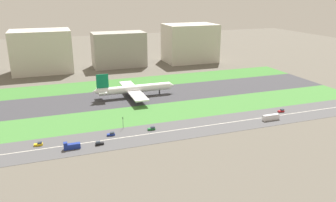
% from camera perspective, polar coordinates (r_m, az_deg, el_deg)
% --- Properties ---
extents(ground_plane, '(800.00, 800.00, 0.00)m').
position_cam_1_polar(ground_plane, '(268.70, -0.77, 1.27)').
color(ground_plane, '#5B564C').
extents(runway, '(280.00, 46.00, 0.10)m').
position_cam_1_polar(runway, '(268.68, -0.77, 1.28)').
color(runway, '#38383D').
rests_on(runway, ground_plane).
extents(grass_median_north, '(280.00, 36.00, 0.10)m').
position_cam_1_polar(grass_median_north, '(306.31, -3.27, 3.36)').
color(grass_median_north, '#3D7A33').
rests_on(grass_median_north, ground_plane).
extents(grass_median_south, '(280.00, 36.00, 0.10)m').
position_cam_1_polar(grass_median_south, '(232.20, 2.52, -1.48)').
color(grass_median_south, '#427F38').
rests_on(grass_median_south, ground_plane).
extents(highway, '(280.00, 28.00, 0.10)m').
position_cam_1_polar(highway, '(204.92, 5.89, -4.30)').
color(highway, '#4C4C4F').
rests_on(highway, ground_plane).
extents(highway_centerline, '(266.00, 0.50, 0.01)m').
position_cam_1_polar(highway_centerline, '(204.90, 5.89, -4.29)').
color(highway_centerline, silver).
rests_on(highway_centerline, highway).
extents(airliner, '(65.00, 56.00, 19.70)m').
position_cam_1_polar(airliner, '(260.32, -5.93, 2.04)').
color(airliner, white).
rests_on(airliner, runway).
extents(bus_0, '(11.60, 2.50, 3.50)m').
position_cam_1_polar(bus_0, '(222.89, 17.10, -2.67)').
color(bus_0, silver).
rests_on(bus_0, highway).
extents(truck_0, '(8.40, 2.50, 4.00)m').
position_cam_1_polar(truck_0, '(182.13, -16.10, -7.37)').
color(truck_0, navy).
rests_on(truck_0, highway).
extents(car_4, '(4.40, 1.80, 2.00)m').
position_cam_1_polar(car_4, '(239.89, 18.73, -1.59)').
color(car_4, '#B2191E').
rests_on(car_4, highway).
extents(car_0, '(4.40, 1.80, 2.00)m').
position_cam_1_polar(car_0, '(191.73, -21.15, -6.85)').
color(car_0, yellow).
rests_on(car_0, highway).
extents(car_2, '(4.40, 1.80, 2.00)m').
position_cam_1_polar(car_2, '(193.57, -9.64, -5.58)').
color(car_2, navy).
rests_on(car_2, highway).
extents(car_1, '(4.40, 1.80, 2.00)m').
position_cam_1_polar(car_1, '(183.46, -11.63, -7.08)').
color(car_1, black).
rests_on(car_1, highway).
extents(car_3, '(4.40, 1.80, 2.00)m').
position_cam_1_polar(car_3, '(198.55, -2.78, -4.70)').
color(car_3, '#19662D').
rests_on(car_3, highway).
extents(traffic_light, '(0.36, 0.50, 7.20)m').
position_cam_1_polar(traffic_light, '(200.99, -7.68, -3.53)').
color(traffic_light, '#4C4C51').
rests_on(traffic_light, highway).
extents(terminal_building, '(57.38, 39.06, 42.03)m').
position_cam_1_polar(terminal_building, '(361.89, -20.71, 7.92)').
color(terminal_building, beige).
rests_on(terminal_building, ground_plane).
extents(hangar_building, '(55.73, 28.63, 36.88)m').
position_cam_1_polar(hangar_building, '(369.23, -8.36, 8.66)').
color(hangar_building, '#9E998E').
rests_on(hangar_building, ground_plane).
extents(office_tower, '(57.89, 39.91, 42.79)m').
position_cam_1_polar(office_tower, '(393.50, 3.75, 9.82)').
color(office_tower, beige).
rests_on(office_tower, ground_plane).
extents(fuel_tank_west, '(18.87, 18.87, 16.44)m').
position_cam_1_polar(fuel_tank_west, '(413.51, -10.42, 8.12)').
color(fuel_tank_west, silver).
rests_on(fuel_tank_west, ground_plane).
extents(fuel_tank_centre, '(20.31, 20.31, 17.96)m').
position_cam_1_polar(fuel_tank_centre, '(418.15, -6.96, 8.49)').
color(fuel_tank_centre, silver).
rests_on(fuel_tank_centre, ground_plane).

